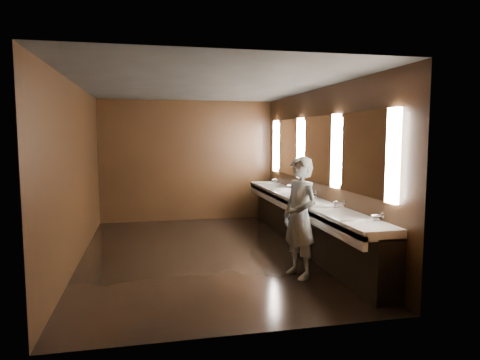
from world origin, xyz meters
TOP-DOWN VIEW (x-y plane):
  - floor at (0.00, 0.00)m, footprint 6.00×6.00m
  - ceiling at (0.00, 0.00)m, footprint 4.00×6.00m
  - wall_back at (0.00, 3.00)m, footprint 4.00×0.02m
  - wall_front at (0.00, -3.00)m, footprint 4.00×0.02m
  - wall_left at (-2.00, 0.00)m, footprint 0.02×6.00m
  - wall_right at (2.00, 0.00)m, footprint 0.02×6.00m
  - sink_counter at (1.79, 0.00)m, footprint 0.55×5.40m
  - mirror_band at (1.98, -0.00)m, footprint 0.06×5.03m
  - person at (1.16, -1.42)m, footprint 0.58×0.72m
  - trash_bin at (1.58, -0.48)m, footprint 0.49×0.49m

SIDE VIEW (x-z plane):
  - floor at x=0.00m, z-range 0.00..0.00m
  - trash_bin at x=1.58m, z-range 0.00..0.58m
  - sink_counter at x=1.79m, z-range -0.01..1.00m
  - person at x=1.16m, z-range 0.00..1.70m
  - wall_back at x=0.00m, z-range 0.00..2.80m
  - wall_front at x=0.00m, z-range 0.00..2.80m
  - wall_left at x=-2.00m, z-range 0.00..2.80m
  - wall_right at x=2.00m, z-range 0.00..2.80m
  - mirror_band at x=1.98m, z-range 1.17..2.32m
  - ceiling at x=0.00m, z-range 2.79..2.81m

